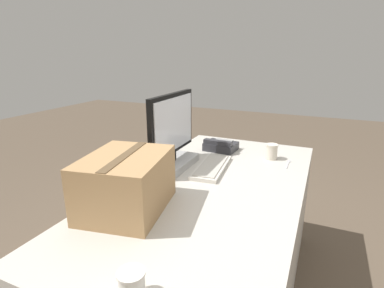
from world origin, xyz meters
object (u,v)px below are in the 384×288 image
monitor (172,138)px  keyboard (212,167)px  paper_cup_right (272,152)px  cardboard_box (126,183)px  spoon (289,163)px  paper_cup_left (132,285)px  desk_phone (221,146)px

monitor → keyboard: (0.06, -0.23, -0.17)m
paper_cup_right → cardboard_box: 1.04m
keyboard → spoon: keyboard is taller
monitor → paper_cup_right: (0.38, -0.53, -0.13)m
spoon → cardboard_box: 1.07m
spoon → cardboard_box: cardboard_box is taller
paper_cup_left → paper_cup_right: paper_cup_right is taller
keyboard → spoon: size_ratio=2.71×
keyboard → paper_cup_right: (0.33, -0.29, 0.04)m
monitor → cardboard_box: 0.54m
desk_phone → cardboard_box: 0.97m
desk_phone → monitor: bearing=162.4°
cardboard_box → paper_cup_left: bearing=-143.0°
paper_cup_right → cardboard_box: bearing=152.7°
keyboard → desk_phone: bearing=5.0°
monitor → desk_phone: 0.47m
keyboard → cardboard_box: (-0.59, 0.18, 0.11)m
paper_cup_left → cardboard_box: cardboard_box is taller
keyboard → desk_phone: desk_phone is taller
keyboard → spoon: bearing=-59.8°
paper_cup_left → spoon: bearing=-11.8°
desk_phone → paper_cup_right: (-0.04, -0.36, 0.02)m
paper_cup_left → cardboard_box: bearing=37.0°
cardboard_box → desk_phone: bearing=-6.5°
monitor → keyboard: bearing=-76.6°
desk_phone → cardboard_box: size_ratio=0.49×
monitor → keyboard: size_ratio=1.17×
monitor → cardboard_box: monitor is taller
monitor → paper_cup_left: (-0.96, -0.37, -0.14)m
paper_cup_left → paper_cup_right: 1.35m
paper_cup_left → paper_cup_right: bearing=-6.8°
monitor → desk_phone: bearing=-21.2°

